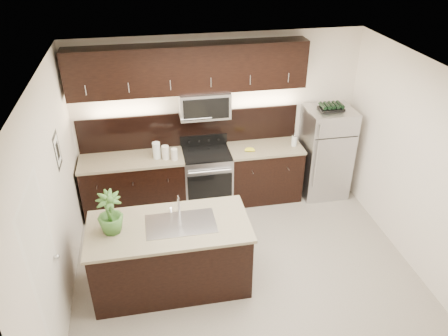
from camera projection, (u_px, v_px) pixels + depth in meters
name	position (u px, v px, depth m)	size (l,w,h in m)	color
ground	(245.00, 269.00, 5.93)	(4.50, 4.50, 0.00)	gray
room_walls	(240.00, 162.00, 5.03)	(4.52, 4.02, 2.71)	silver
counter_run	(194.00, 179.00, 7.06)	(3.51, 0.65, 0.94)	black
upper_fixtures	(191.00, 76.00, 6.35)	(3.49, 0.40, 1.66)	black
island	(171.00, 255.00, 5.47)	(1.96, 0.96, 0.94)	black
sink_faucet	(181.00, 222.00, 5.26)	(0.84, 0.50, 0.28)	silver
refrigerator	(325.00, 152.00, 7.21)	(0.74, 0.67, 1.53)	#B2B2B7
wine_rack	(331.00, 107.00, 6.80)	(0.38, 0.23, 0.09)	black
plant	(110.00, 213.00, 5.01)	(0.30, 0.30, 0.53)	#366127
canisters	(163.00, 152.00, 6.61)	(0.37, 0.21, 0.26)	silver
french_press	(294.00, 140.00, 6.99)	(0.09, 0.09, 0.26)	silver
bananas	(247.00, 149.00, 6.87)	(0.17, 0.13, 0.05)	yellow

